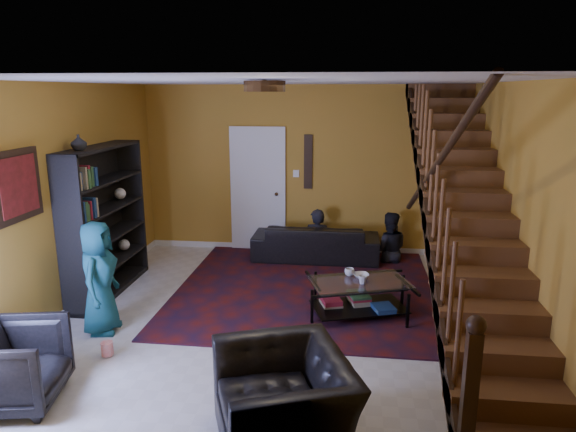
# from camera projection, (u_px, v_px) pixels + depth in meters

# --- Properties ---
(floor) EXTENTS (5.50, 5.50, 0.00)m
(floor) POSITION_uv_depth(u_px,v_px,m) (277.00, 318.00, 6.26)
(floor) COLOR beige
(floor) RESTS_ON ground
(room) EXTENTS (5.50, 5.50, 5.50)m
(room) POSITION_uv_depth(u_px,v_px,m) (202.00, 272.00, 7.69)
(room) COLOR #A47A24
(room) RESTS_ON ground
(staircase) EXTENTS (0.95, 5.02, 3.18)m
(staircase) POSITION_uv_depth(u_px,v_px,m) (466.00, 211.00, 5.69)
(staircase) COLOR brown
(staircase) RESTS_ON floor
(bookshelf) EXTENTS (0.35, 1.80, 2.00)m
(bookshelf) POSITION_uv_depth(u_px,v_px,m) (106.00, 223.00, 6.88)
(bookshelf) COLOR black
(bookshelf) RESTS_ON floor
(door) EXTENTS (0.82, 0.05, 2.05)m
(door) POSITION_uv_depth(u_px,v_px,m) (258.00, 192.00, 8.73)
(door) COLOR silver
(door) RESTS_ON floor
(framed_picture) EXTENTS (0.04, 0.74, 0.74)m
(framed_picture) POSITION_uv_depth(u_px,v_px,m) (17.00, 186.00, 5.27)
(framed_picture) COLOR maroon
(framed_picture) RESTS_ON room
(wall_hanging) EXTENTS (0.14, 0.03, 0.90)m
(wall_hanging) POSITION_uv_depth(u_px,v_px,m) (308.00, 162.00, 8.51)
(wall_hanging) COLOR black
(wall_hanging) RESTS_ON room
(ceiling_fixture) EXTENTS (0.40, 0.40, 0.10)m
(ceiling_fixture) POSITION_uv_depth(u_px,v_px,m) (264.00, 86.00, 4.84)
(ceiling_fixture) COLOR #3F2814
(ceiling_fixture) RESTS_ON room
(rug) EXTENTS (3.55, 4.05, 0.02)m
(rug) POSITION_uv_depth(u_px,v_px,m) (307.00, 283.00, 7.37)
(rug) COLOR #4A100D
(rug) RESTS_ON floor
(sofa) EXTENTS (2.04, 0.81, 0.59)m
(sofa) POSITION_uv_depth(u_px,v_px,m) (316.00, 242.00, 8.38)
(sofa) COLOR black
(sofa) RESTS_ON floor
(armchair_left) EXTENTS (0.92, 0.90, 0.72)m
(armchair_left) POSITION_uv_depth(u_px,v_px,m) (14.00, 366.00, 4.48)
(armchair_left) COLOR black
(armchair_left) RESTS_ON floor
(armchair_right) EXTENTS (1.31, 1.39, 0.72)m
(armchair_right) POSITION_uv_depth(u_px,v_px,m) (284.00, 401.00, 3.97)
(armchair_right) COLOR black
(armchair_right) RESTS_ON floor
(person_adult_a) EXTENTS (0.48, 0.32, 1.29)m
(person_adult_a) POSITION_uv_depth(u_px,v_px,m) (317.00, 247.00, 8.45)
(person_adult_a) COLOR black
(person_adult_a) RESTS_ON sofa
(person_adult_b) EXTENTS (0.62, 0.49, 1.26)m
(person_adult_b) POSITION_uv_depth(u_px,v_px,m) (388.00, 250.00, 8.32)
(person_adult_b) COLOR black
(person_adult_b) RESTS_ON sofa
(person_child) EXTENTS (0.47, 0.67, 1.31)m
(person_child) POSITION_uv_depth(u_px,v_px,m) (99.00, 277.00, 5.77)
(person_child) COLOR #164955
(person_child) RESTS_ON armchair_left
(coffee_table) EXTENTS (1.32, 1.01, 0.45)m
(coffee_table) POSITION_uv_depth(u_px,v_px,m) (359.00, 296.00, 6.27)
(coffee_table) COLOR black
(coffee_table) RESTS_ON floor
(cup_a) EXTENTS (0.16, 0.16, 0.09)m
(cup_a) POSITION_uv_depth(u_px,v_px,m) (349.00, 272.00, 6.41)
(cup_a) COLOR #999999
(cup_a) RESTS_ON coffee_table
(cup_b) EXTENTS (0.14, 0.14, 0.10)m
(cup_b) POSITION_uv_depth(u_px,v_px,m) (363.00, 280.00, 6.14)
(cup_b) COLOR #999999
(cup_b) RESTS_ON coffee_table
(bowl) EXTENTS (0.24, 0.24, 0.05)m
(bowl) POSITION_uv_depth(u_px,v_px,m) (361.00, 275.00, 6.36)
(bowl) COLOR #999999
(bowl) RESTS_ON coffee_table
(vase) EXTENTS (0.18, 0.18, 0.19)m
(vase) POSITION_uv_depth(u_px,v_px,m) (79.00, 143.00, 6.13)
(vase) COLOR #999999
(vase) RESTS_ON bookshelf
(popcorn_bucket) EXTENTS (0.16, 0.16, 0.14)m
(popcorn_bucket) POSITION_uv_depth(u_px,v_px,m) (107.00, 348.00, 5.33)
(popcorn_bucket) COLOR red
(popcorn_bucket) RESTS_ON rug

